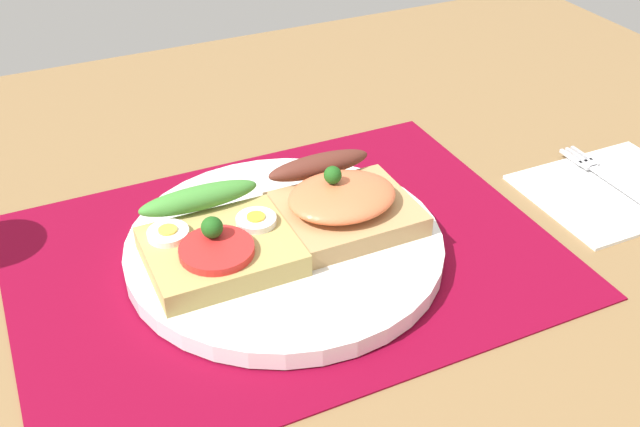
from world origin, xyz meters
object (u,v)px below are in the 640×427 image
sandwich_salmon (341,201)px  fork (617,183)px  plate (285,246)px  napkin (614,189)px  sandwich_egg_tomato (217,241)px

sandwich_salmon → fork: (25.09, -4.12, -2.66)cm
fork → plate: bearing=173.3°
napkin → sandwich_salmon: bearing=170.1°
sandwich_egg_tomato → sandwich_salmon: size_ratio=1.02×
sandwich_egg_tomato → napkin: 35.44cm
plate → sandwich_salmon: size_ratio=2.33×
plate → napkin: bearing=-7.1°
plate → napkin: plate is taller
plate → fork: (30.18, -3.55, -0.25)cm
sandwich_salmon → fork: 25.57cm
plate → napkin: size_ratio=1.63×
sandwich_egg_tomato → fork: (35.47, -3.74, -2.32)cm
plate → fork: bearing=-6.7°
sandwich_salmon → fork: size_ratio=0.73×
napkin → fork: (0.35, 0.17, 0.46)cm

